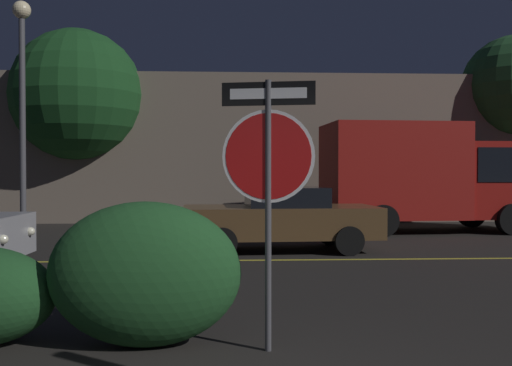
# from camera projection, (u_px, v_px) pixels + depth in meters

# --- Properties ---
(road_center_stripe) EXTENTS (34.70, 0.12, 0.01)m
(road_center_stripe) POSITION_uv_depth(u_px,v_px,m) (240.00, 260.00, 10.90)
(road_center_stripe) COLOR gold
(road_center_stripe) RESTS_ON ground_plane
(stop_sign) EXTENTS (0.87, 0.20, 2.55)m
(stop_sign) POSITION_uv_depth(u_px,v_px,m) (268.00, 159.00, 5.35)
(stop_sign) COLOR #4C4C51
(stop_sign) RESTS_ON ground_plane
(hedge_bush_2) EXTENTS (1.86, 0.89, 1.41)m
(hedge_bush_2) POSITION_uv_depth(u_px,v_px,m) (145.00, 274.00, 5.50)
(hedge_bush_2) COLOR #1E4C23
(hedge_bush_2) RESTS_ON ground_plane
(passing_car_2) EXTENTS (4.31, 2.12, 1.37)m
(passing_car_2) POSITION_uv_depth(u_px,v_px,m) (281.00, 218.00, 12.25)
(passing_car_2) COLOR brown
(passing_car_2) RESTS_ON ground_plane
(delivery_truck) EXTENTS (6.12, 2.79, 3.05)m
(delivery_truck) POSITION_uv_depth(u_px,v_px,m) (432.00, 174.00, 16.25)
(delivery_truck) COLOR maroon
(delivery_truck) RESTS_ON ground_plane
(street_lamp) EXTENTS (0.48, 0.48, 6.24)m
(street_lamp) POSITION_uv_depth(u_px,v_px,m) (22.00, 78.00, 15.15)
(street_lamp) COLOR #4C4C51
(street_lamp) RESTS_ON ground_plane
(tree_1) EXTENTS (4.32, 4.32, 6.40)m
(tree_1) POSITION_uv_depth(u_px,v_px,m) (77.00, 95.00, 18.83)
(tree_1) COLOR #422D1E
(tree_1) RESTS_ON ground_plane
(building_backdrop) EXTENTS (29.08, 3.88, 5.02)m
(building_backdrop) POSITION_uv_depth(u_px,v_px,m) (269.00, 150.00, 20.95)
(building_backdrop) COLOR #7A6B5B
(building_backdrop) RESTS_ON ground_plane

